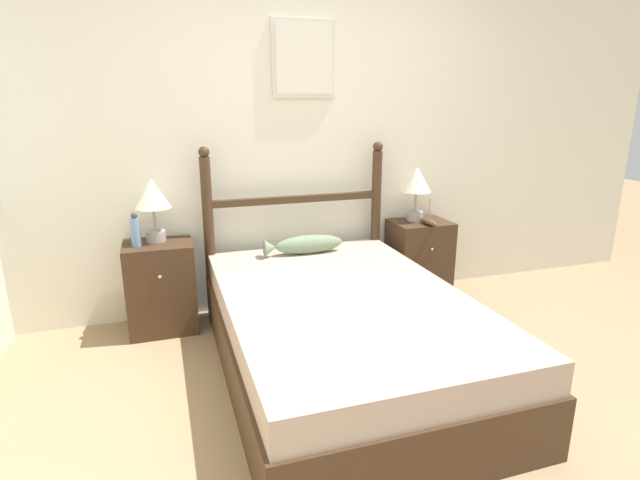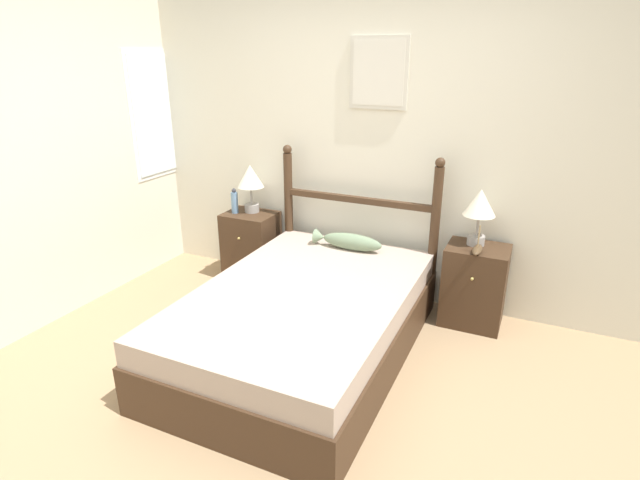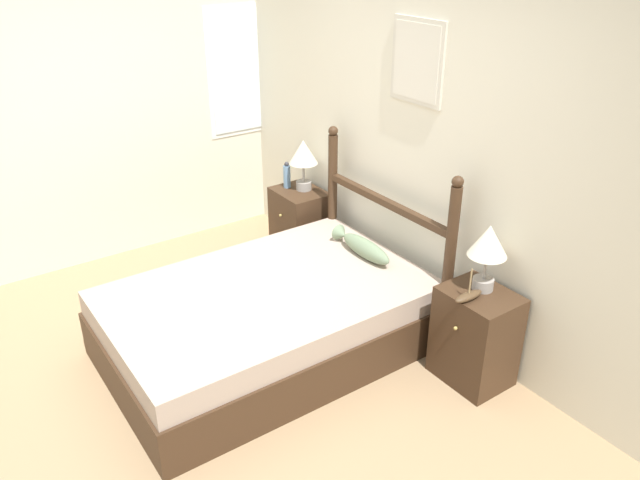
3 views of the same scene
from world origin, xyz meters
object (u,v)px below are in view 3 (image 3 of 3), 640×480
at_px(nightstand_left, 300,225).
at_px(bottle, 287,176).
at_px(table_lamp_right, 488,245).
at_px(fish_pillow, 362,247).
at_px(model_boat, 469,296).
at_px(bed, 267,320).
at_px(table_lamp_left, 303,155).
at_px(nightstand_right, 475,336).

relative_size(nightstand_left, bottle, 2.78).
height_order(table_lamp_right, fish_pillow, table_lamp_right).
bearing_deg(model_boat, nightstand_left, 176.68).
bearing_deg(bottle, bed, -38.04).
relative_size(bed, table_lamp_right, 4.86).
height_order(table_lamp_left, model_boat, table_lamp_left).
distance_m(table_lamp_left, table_lamp_right, 1.98).
height_order(bed, nightstand_right, nightstand_right).
xyz_separation_m(nightstand_left, table_lamp_right, (1.97, 0.05, 0.62)).
bearing_deg(table_lamp_right, nightstand_left, -178.68).
xyz_separation_m(bottle, fish_pillow, (1.13, -0.08, -0.17)).
bearing_deg(model_boat, fish_pillow, -179.95).
bearing_deg(nightstand_left, model_boat, -3.32).
xyz_separation_m(bed, fish_pillow, (-0.00, 0.81, 0.32)).
bearing_deg(model_boat, bottle, 177.99).
relative_size(table_lamp_left, table_lamp_right, 1.00).
relative_size(bottle, model_boat, 1.07).
distance_m(nightstand_right, model_boat, 0.36).
distance_m(table_lamp_right, fish_pillow, 1.05).
bearing_deg(nightstand_right, model_boat, -87.92).
xyz_separation_m(nightstand_left, bottle, (-0.13, -0.04, 0.42)).
height_order(nightstand_right, table_lamp_right, table_lamp_right).
bearing_deg(table_lamp_right, bed, -135.00).
distance_m(nightstand_right, bottle, 2.17).
distance_m(bed, nightstand_left, 1.37).
height_order(table_lamp_left, table_lamp_right, same).
height_order(bed, table_lamp_left, table_lamp_left).
height_order(nightstand_left, model_boat, model_boat).
relative_size(nightstand_right, bottle, 2.78).
relative_size(bed, bottle, 9.20).
height_order(table_lamp_left, bottle, table_lamp_left).
bearing_deg(nightstand_left, table_lamp_left, 94.29).
distance_m(table_lamp_left, bottle, 0.25).
distance_m(nightstand_right, table_lamp_left, 2.10).
bearing_deg(bed, bottle, 141.96).
height_order(bottle, model_boat, bottle).
bearing_deg(fish_pillow, bottle, 176.14).
xyz_separation_m(model_boat, fish_pillow, (-1.01, -0.00, -0.10)).
bearing_deg(nightstand_right, nightstand_left, 180.00).
bearing_deg(bed, table_lamp_right, 45.00).
bearing_deg(table_lamp_right, bottle, -177.63).
distance_m(bed, model_boat, 1.36).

